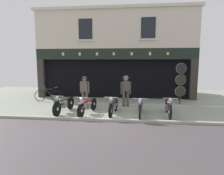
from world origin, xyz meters
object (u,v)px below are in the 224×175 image
motorcycle_left (64,104)px  salesman_left (85,90)px  shopkeeper_center (126,89)px  motorcycle_center_right (140,107)px  motorcycle_center_left (87,105)px  motorcycle_center (113,105)px  leaning_bicycle (48,95)px  tyre_sign_pole (181,80)px  advert_board_near (94,70)px  motorcycle_right (168,106)px

motorcycle_left → salesman_left: (0.69, 1.34, 0.48)m
motorcycle_left → shopkeeper_center: bearing=-143.5°
salesman_left → motorcycle_center_right: bearing=165.9°
motorcycle_center_left → motorcycle_center: 1.23m
motorcycle_center_left → leaning_bicycle: (-3.12, 2.58, -0.05)m
shopkeeper_center → leaning_bicycle: 4.97m
motorcycle_center → motorcycle_center_left: bearing=5.8°
motorcycle_left → leaning_bicycle: 3.17m
tyre_sign_pole → motorcycle_center: bearing=-143.5°
motorcycle_center_right → tyre_sign_pole: size_ratio=0.86×
advert_board_near → leaning_bicycle: bearing=-146.4°
motorcycle_center_left → shopkeeper_center: 2.47m
motorcycle_center_left → salesman_left: size_ratio=1.23×
motorcycle_right → tyre_sign_pole: (1.12, 2.62, 0.95)m
salesman_left → motorcycle_center_left: bearing=122.2°
motorcycle_center → motorcycle_center_right: (1.24, -0.14, 0.00)m
advert_board_near → motorcycle_center_left: bearing=-82.6°
motorcycle_left → advert_board_near: bearing=-90.7°
motorcycle_right → leaning_bicycle: size_ratio=1.10×
advert_board_near → leaning_bicycle: (-2.57, -1.70, -1.53)m
motorcycle_center → advert_board_near: bearing=-62.5°
motorcycle_center_left → advert_board_near: (-0.55, 4.28, 1.48)m
motorcycle_right → motorcycle_left: bearing=3.5°
motorcycle_center_right → shopkeeper_center: 2.00m
motorcycle_center → leaning_bicycle: motorcycle_center is taller
shopkeeper_center → advert_board_near: advert_board_near is taller
motorcycle_left → leaning_bicycle: size_ratio=1.14×
motorcycle_center → salesman_left: size_ratio=1.20×
motorcycle_center → motorcycle_right: 2.51m
motorcycle_center_right → tyre_sign_pole: tyre_sign_pole is taller
motorcycle_right → salesman_left: (-4.22, 1.34, 0.49)m
motorcycle_center → shopkeeper_center: bearing=-102.2°
motorcycle_center_left → motorcycle_center_right: 2.47m
motorcycle_center → motorcycle_center_right: motorcycle_center is taller
motorcycle_center → advert_board_near: 4.85m
motorcycle_center_right → salesman_left: salesman_left is taller
salesman_left → motorcycle_right: bearing=175.8°
motorcycle_center_left → salesman_left: salesman_left is taller
advert_board_near → tyre_sign_pole: bearing=-16.3°
motorcycle_center_right → tyre_sign_pole: bearing=-126.6°
tyre_sign_pole → leaning_bicycle: size_ratio=1.33×
advert_board_near → motorcycle_right: bearing=-44.4°
motorcycle_left → motorcycle_center: same height
motorcycle_left → motorcycle_right: bearing=-172.2°
motorcycle_right → shopkeeper_center: 2.61m
motorcycle_center_right → leaning_bicycle: motorcycle_center_right is taller
motorcycle_right → advert_board_near: size_ratio=2.07×
motorcycle_left → advert_board_near: advert_board_near is taller
motorcycle_center → leaning_bicycle: (-4.35, 2.56, -0.06)m
motorcycle_right → advert_board_near: bearing=-41.0°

